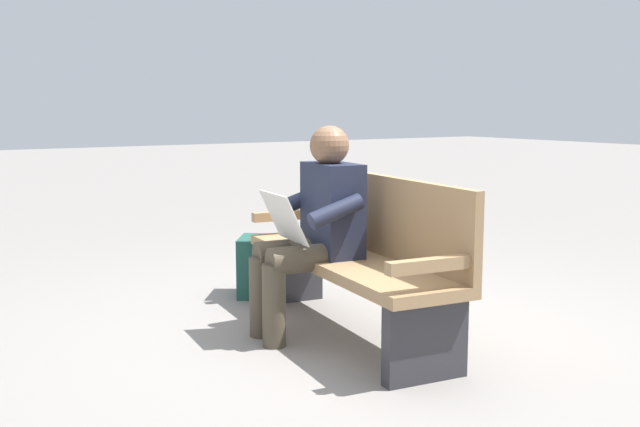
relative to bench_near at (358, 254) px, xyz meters
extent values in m
plane|color=gray|center=(0.01, 0.07, -0.46)|extent=(40.00, 40.00, 0.00)
cube|color=#9E7A51|center=(0.01, 0.07, -0.04)|extent=(1.84, 0.69, 0.06)
cube|color=#9E7A51|center=(-0.02, -0.14, 0.22)|extent=(1.79, 0.26, 0.45)
cube|color=#9E7A51|center=(-0.84, 0.17, 0.11)|extent=(0.12, 0.48, 0.06)
cube|color=#9E7A51|center=(0.85, -0.03, 0.11)|extent=(0.12, 0.48, 0.06)
cube|color=#2D2D33|center=(-0.79, 0.17, -0.26)|extent=(0.13, 0.44, 0.39)
cube|color=#2D2D33|center=(0.80, -0.03, -0.26)|extent=(0.13, 0.44, 0.39)
cube|color=#1E2338|center=(0.09, 0.11, 0.25)|extent=(0.42, 0.27, 0.52)
sphere|color=brown|center=(0.10, 0.13, 0.61)|extent=(0.22, 0.22, 0.22)
cylinder|color=#4C4233|center=(0.02, 0.33, 0.01)|extent=(0.20, 0.43, 0.15)
cylinder|color=#4C4233|center=(0.22, 0.31, 0.01)|extent=(0.20, 0.43, 0.15)
cylinder|color=#4C4233|center=(0.04, 0.52, -0.23)|extent=(0.13, 0.13, 0.45)
cylinder|color=#4C4233|center=(0.24, 0.49, -0.23)|extent=(0.13, 0.13, 0.45)
cylinder|color=#1E2338|center=(-0.13, 0.24, 0.28)|extent=(0.13, 0.32, 0.18)
cylinder|color=#1E2338|center=(0.34, 0.18, 0.28)|extent=(0.13, 0.32, 0.18)
cube|color=silver|center=(0.13, 0.41, 0.23)|extent=(0.41, 0.18, 0.27)
cube|color=#1E4C42|center=(1.07, 0.09, -0.26)|extent=(0.39, 0.37, 0.40)
cube|color=#23574C|center=(1.00, -0.01, -0.32)|extent=(0.21, 0.17, 0.18)
camera|label=1|loc=(-3.35, 2.38, 0.83)|focal=41.66mm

